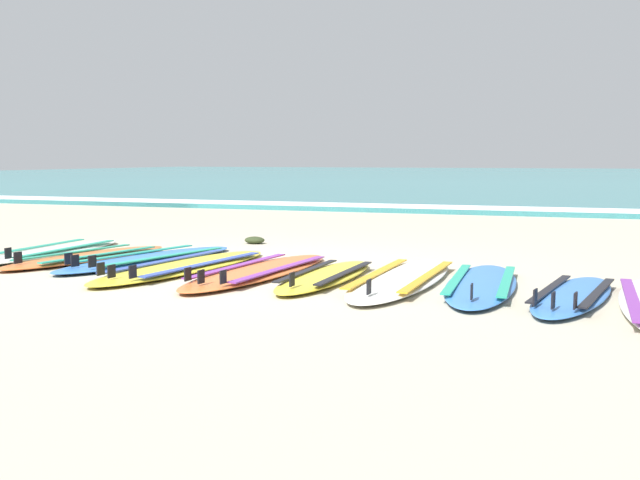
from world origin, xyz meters
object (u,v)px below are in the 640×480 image
(surfboard_5, at_px, (326,276))
(surfboard_7, at_px, (481,284))
(surfboard_0, at_px, (51,251))
(surfboard_6, at_px, (402,279))
(surfboard_3, at_px, (185,266))
(surfboard_2, at_px, (149,259))
(surfboard_4, at_px, (260,271))
(surfboard_8, at_px, (573,295))
(surfboard_1, at_px, (88,257))

(surfboard_5, xyz_separation_m, surfboard_7, (1.34, 0.03, -0.00))
(surfboard_7, bearing_deg, surfboard_0, 172.87)
(surfboard_6, height_order, surfboard_7, same)
(surfboard_7, bearing_deg, surfboard_3, 178.44)
(surfboard_2, distance_m, surfboard_7, 3.46)
(surfboard_4, relative_size, surfboard_6, 1.00)
(surfboard_0, height_order, surfboard_8, same)
(surfboard_0, xyz_separation_m, surfboard_1, (0.68, -0.26, -0.00))
(surfboard_1, distance_m, surfboard_6, 3.45)
(surfboard_1, bearing_deg, surfboard_3, -11.28)
(surfboard_2, xyz_separation_m, surfboard_8, (4.15, -0.71, 0.00))
(surfboard_1, height_order, surfboard_7, same)
(surfboard_0, distance_m, surfboard_3, 2.05)
(surfboard_0, distance_m, surfboard_6, 4.15)
(surfboard_4, height_order, surfboard_5, same)
(surfboard_1, xyz_separation_m, surfboard_2, (0.69, 0.09, 0.00))
(surfboard_7, bearing_deg, surfboard_5, -178.85)
(surfboard_2, relative_size, surfboard_4, 0.99)
(surfboard_1, bearing_deg, surfboard_0, 158.81)
(surfboard_1, xyz_separation_m, surfboard_4, (2.11, -0.30, 0.00))
(surfboard_1, relative_size, surfboard_3, 0.85)
(surfboard_2, height_order, surfboard_5, same)
(surfboard_8, bearing_deg, surfboard_1, 172.70)
(surfboard_0, distance_m, surfboard_1, 0.73)
(surfboard_4, height_order, surfboard_6, same)
(surfboard_4, height_order, surfboard_8, same)
(surfboard_1, relative_size, surfboard_8, 1.14)
(surfboard_2, xyz_separation_m, surfboard_4, (1.42, -0.39, -0.00))
(surfboard_5, bearing_deg, surfboard_0, 169.70)
(surfboard_1, bearing_deg, surfboard_6, -4.77)
(surfboard_5, xyz_separation_m, surfboard_6, (0.67, 0.08, -0.00))
(surfboard_6, relative_size, surfboard_8, 1.27)
(surfboard_1, height_order, surfboard_8, same)
(surfboard_6, xyz_separation_m, surfboard_7, (0.68, -0.05, 0.00))
(surfboard_2, height_order, surfboard_7, same)
(surfboard_0, relative_size, surfboard_8, 1.20)
(surfboard_4, bearing_deg, surfboard_0, 168.57)
(surfboard_6, bearing_deg, surfboard_0, 172.40)
(surfboard_0, bearing_deg, surfboard_5, -10.30)
(surfboard_6, bearing_deg, surfboard_7, -4.25)
(surfboard_3, height_order, surfboard_8, same)
(surfboard_5, bearing_deg, surfboard_6, 6.63)
(surfboard_4, bearing_deg, surfboard_6, 0.56)
(surfboard_5, bearing_deg, surfboard_8, -7.05)
(surfboard_5, height_order, surfboard_6, same)
(surfboard_1, distance_m, surfboard_5, 2.80)
(surfboard_8, bearing_deg, surfboard_5, 172.95)
(surfboard_3, xyz_separation_m, surfboard_6, (2.13, -0.03, -0.00))
(surfboard_6, bearing_deg, surfboard_3, 179.30)
(surfboard_2, relative_size, surfboard_6, 0.99)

